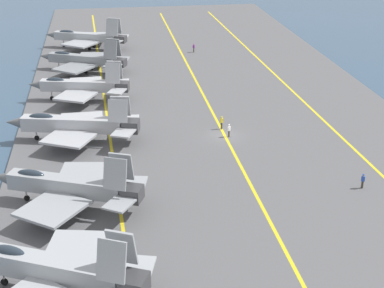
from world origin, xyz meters
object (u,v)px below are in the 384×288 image
object	(u,v)px
parked_jet_fifth	(81,86)
crew_blue_vest	(363,180)
parked_jet_seventh	(87,37)
crew_white_vest	(229,130)
crew_yellow_vest	(222,122)
parked_jet_third	(68,186)
parked_jet_sixth	(84,60)
parked_jet_second	(54,269)
parked_jet_fourth	(74,124)
crew_purple_vest	(194,47)

from	to	relation	value
parked_jet_fifth	crew_blue_vest	distance (m)	45.34
parked_jet_fifth	crew_blue_vest	bearing A→B (deg)	-137.54
parked_jet_seventh	crew_white_vest	xyz separation A→B (m)	(-48.68, -18.58, -1.42)
parked_jet_fifth	crew_yellow_vest	xyz separation A→B (m)	(-14.51, -18.82, -1.36)
parked_jet_third	parked_jet_sixth	bearing A→B (deg)	-1.09
parked_jet_seventh	crew_yellow_vest	distance (m)	49.39
crew_blue_vest	parked_jet_second	bearing A→B (deg)	113.20
parked_jet_fifth	parked_jet_seventh	world-z (taller)	parked_jet_seventh
parked_jet_second	parked_jet_fifth	world-z (taller)	parked_jet_second
parked_jet_third	crew_yellow_vest	distance (m)	26.65
parked_jet_second	parked_jet_sixth	size ratio (longest dim) A/B	0.99
parked_jet_fifth	parked_jet_sixth	size ratio (longest dim) A/B	0.95
parked_jet_fourth	parked_jet_third	bearing A→B (deg)	179.63
crew_white_vest	crew_yellow_vest	bearing A→B (deg)	8.59
parked_jet_sixth	crew_purple_vest	world-z (taller)	parked_jet_sixth
crew_blue_vest	parked_jet_seventh	bearing A→B (deg)	24.78
crew_white_vest	crew_purple_vest	bearing A→B (deg)	-2.75
parked_jet_seventh	parked_jet_fourth	bearing A→B (deg)	178.53
parked_jet_fifth	parked_jet_seventh	distance (m)	31.41
parked_jet_third	crew_white_vest	size ratio (longest dim) A/B	9.32
parked_jet_second	parked_jet_seventh	distance (m)	78.49
parked_jet_fourth	crew_blue_vest	bearing A→B (deg)	-119.68
crew_yellow_vest	crew_purple_vest	bearing A→B (deg)	-3.54
parked_jet_fourth	parked_jet_fifth	distance (m)	15.69
parked_jet_fourth	parked_jet_seventh	world-z (taller)	parked_jet_seventh
parked_jet_third	parked_jet_fourth	xyz separation A→B (m)	(16.96, -0.11, -0.04)
parked_jet_third	parked_jet_seventh	xyz separation A→B (m)	(64.04, -1.32, 0.00)
parked_jet_seventh	crew_yellow_vest	bearing A→B (deg)	-158.42
crew_blue_vest	crew_yellow_vest	size ratio (longest dim) A/B	0.93
parked_jet_second	crew_white_vest	world-z (taller)	parked_jet_second
parked_jet_fifth	parked_jet_sixth	distance (m)	15.47
parked_jet_second	crew_white_vest	size ratio (longest dim) A/B	9.20
crew_purple_vest	crew_blue_vest	size ratio (longest dim) A/B	1.02
parked_jet_seventh	crew_white_vest	distance (m)	52.13
parked_jet_seventh	crew_blue_vest	world-z (taller)	parked_jet_seventh
crew_purple_vest	crew_blue_vest	xyz separation A→B (m)	(-58.81, -9.30, -0.02)
parked_jet_second	parked_jet_fourth	world-z (taller)	parked_jet_second
parked_jet_second	parked_jet_seventh	bearing A→B (deg)	-1.38
parked_jet_fourth	crew_white_vest	world-z (taller)	parked_jet_fourth
parked_jet_third	crew_yellow_vest	bearing A→B (deg)	-47.04
crew_purple_vest	crew_blue_vest	distance (m)	59.55
parked_jet_fifth	crew_yellow_vest	bearing A→B (deg)	-127.62
parked_jet_third	parked_jet_sixth	world-z (taller)	parked_jet_third
parked_jet_sixth	crew_blue_vest	xyz separation A→B (m)	(-48.90, -30.33, -1.22)
parked_jet_third	crew_white_vest	distance (m)	25.17
parked_jet_fifth	crew_yellow_vest	distance (m)	23.80
parked_jet_third	crew_yellow_vest	size ratio (longest dim) A/B	8.79
parked_jet_fourth	parked_jet_seventh	bearing A→B (deg)	-1.47
parked_jet_fourth	crew_purple_vest	size ratio (longest dim) A/B	9.84
parked_jet_seventh	crew_white_vest	world-z (taller)	parked_jet_seventh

